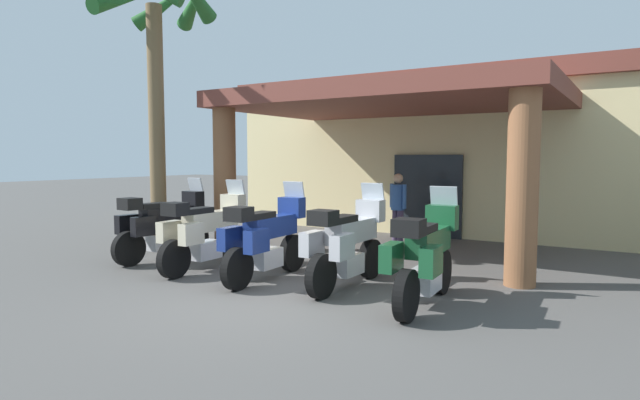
% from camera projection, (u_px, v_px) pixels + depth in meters
% --- Properties ---
extents(ground_plane, '(80.00, 80.00, 0.00)m').
position_uv_depth(ground_plane, '(268.00, 298.00, 7.60)').
color(ground_plane, '#514F4C').
extents(motel_building, '(12.39, 10.30, 4.26)m').
position_uv_depth(motel_building, '(457.00, 152.00, 15.41)').
color(motel_building, beige).
rests_on(motel_building, ground_plane).
extents(motorcycle_black, '(0.76, 2.21, 1.61)m').
position_uv_depth(motorcycle_black, '(162.00, 225.00, 10.35)').
color(motorcycle_black, black).
rests_on(motorcycle_black, ground_plane).
extents(motorcycle_cream, '(0.70, 2.21, 1.61)m').
position_uv_depth(motorcycle_cream, '(205.00, 232.00, 9.40)').
color(motorcycle_cream, black).
rests_on(motorcycle_cream, ground_plane).
extents(motorcycle_blue, '(0.70, 2.21, 1.61)m').
position_uv_depth(motorcycle_blue, '(266.00, 238.00, 8.64)').
color(motorcycle_blue, black).
rests_on(motorcycle_blue, ground_plane).
extents(motorcycle_silver, '(0.72, 2.21, 1.61)m').
position_uv_depth(motorcycle_silver, '(347.00, 244.00, 8.13)').
color(motorcycle_silver, black).
rests_on(motorcycle_silver, ground_plane).
extents(motorcycle_green, '(0.71, 2.21, 1.61)m').
position_uv_depth(motorcycle_green, '(425.00, 256.00, 7.09)').
color(motorcycle_green, black).
rests_on(motorcycle_green, ground_plane).
extents(pedestrian, '(0.48, 0.32, 1.66)m').
position_uv_depth(pedestrian, '(398.00, 204.00, 12.08)').
color(pedestrian, '#3F334C').
rests_on(pedestrian, ground_plane).
extents(palm_tree_roadside, '(2.58, 2.73, 6.18)m').
position_uv_depth(palm_tree_roadside, '(155.00, 35.00, 11.15)').
color(palm_tree_roadside, brown).
rests_on(palm_tree_roadside, ground_plane).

